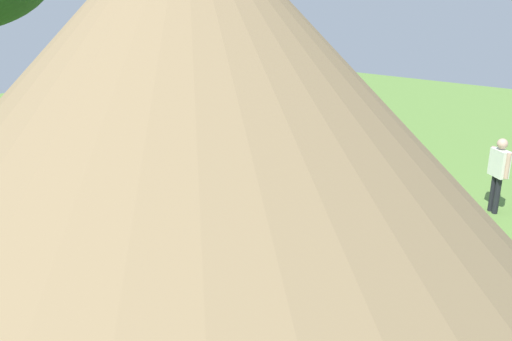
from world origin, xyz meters
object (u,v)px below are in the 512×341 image
Objects in this scene: patio_chair_near_hut at (157,174)px; zebra_by_umbrella at (407,216)px; shade_umbrella at (156,95)px; standing_watcher at (499,169)px; patio_chair_near_lawn at (164,212)px; zebra_nearest_camera at (257,192)px; thatched_hut at (199,244)px; striped_lounge_chair at (332,190)px; patio_chair_west_end at (107,201)px; guest_beside_umbrella at (81,163)px; patio_chair_east_end at (214,185)px; patio_dining_table at (161,185)px.

zebra_by_umbrella is at bearing 130.31° from patio_chair_near_hut.
shade_umbrella is 1.99× the size of standing_watcher.
patio_chair_near_lawn is 1.86m from zebra_nearest_camera.
thatched_hut is 6.57m from patio_chair_near_lawn.
thatched_hut is at bearing 128.72° from standing_watcher.
striped_lounge_chair is at bearing 161.37° from patio_chair_near_hut.
thatched_hut is 6.31× the size of striped_lounge_chair.
patio_chair_near_hut is 1.00× the size of patio_chair_west_end.
guest_beside_umbrella reaches higher than patio_chair_west_end.
striped_lounge_chair is (-2.45, -2.90, -2.33)m from shade_umbrella.
standing_watcher reaches higher than patio_chair_east_end.
patio_chair_west_end is 4.93m from striped_lounge_chair.
guest_beside_umbrella reaches higher than patio_chair_near_lawn.
shade_umbrella is 4.45m from striped_lounge_chair.
striped_lounge_chair is 0.53× the size of zebra_by_umbrella.
shade_umbrella is 1.77× the size of zebra_by_umbrella.
patio_chair_east_end is at bearing 90.86° from zebra_nearest_camera.
thatched_hut is 8.77m from patio_chair_near_hut.
striped_lounge_chair is (3.09, 1.56, -0.74)m from standing_watcher.
thatched_hut reaches higher than striped_lounge_chair.
thatched_hut is 3.74× the size of standing_watcher.
guest_beside_umbrella reaches higher than zebra_nearest_camera.
patio_chair_west_end is (1.12, 2.01, 0.00)m from patio_chair_east_end.
patio_dining_table is 1.85m from guest_beside_umbrella.
patio_chair_near_hut is 1.72m from guest_beside_umbrella.
shade_umbrella is 3.63× the size of patio_chair_near_lawn.
patio_chair_near_hut is 0.54× the size of guest_beside_umbrella.
patio_dining_table is at bearing -38.15° from zebra_by_umbrella.
zebra_by_umbrella reaches higher than patio_chair_near_lawn.
zebra_by_umbrella is at bearing 98.25° from guest_beside_umbrella.
guest_beside_umbrella is at bearing -28.18° from thatched_hut.
striped_lounge_chair is 0.44× the size of zebra_nearest_camera.
patio_chair_west_end is 0.54× the size of guest_beside_umbrella.
zebra_nearest_camera is at bearing -33.28° from zebra_by_umbrella.
zebra_by_umbrella is at bearing -169.55° from patio_dining_table.
patio_chair_east_end is (-0.65, -0.96, -2.06)m from shade_umbrella.
patio_chair_west_end is at bearing -28.81° from zebra_by_umbrella.
patio_chair_near_hut is at bearing 86.27° from striped_lounge_chair.
patio_chair_east_end is at bearing 48.17° from patio_chair_near_lawn.
patio_dining_table is at bearing 90.00° from patio_chair_west_end.
thatched_hut reaches higher than zebra_by_umbrella.
striped_lounge_chair is at bearing 64.99° from standing_watcher.
patio_chair_near_hut is 5.97m from zebra_by_umbrella.
patio_chair_west_end is at bearing 80.73° from standing_watcher.
standing_watcher reaches higher than zebra_nearest_camera.
patio_chair_west_end is (6.10, -3.60, -2.33)m from thatched_hut.
striped_lounge_chair is (-3.35, -2.19, -0.27)m from patio_chair_near_hut.
patio_chair_near_hut is 0.49× the size of zebra_by_umbrella.
zebra_nearest_camera is at bearing -169.09° from patio_chair_east_end.
zebra_by_umbrella is (-2.64, -0.72, -0.02)m from zebra_nearest_camera.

